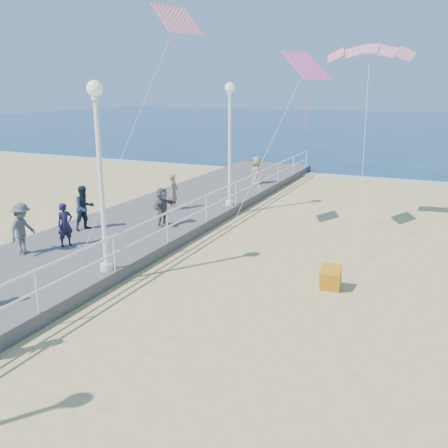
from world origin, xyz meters
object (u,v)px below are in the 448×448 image
at_px(beach_walker_c, 256,174).
at_px(spectator_2, 22,229).
at_px(spectator_0, 65,225).
at_px(box_kite, 330,280).
at_px(spectator_7, 84,208).
at_px(spectator_5, 163,207).
at_px(lamp_post_mid, 99,158).
at_px(spectator_6, 174,192).
at_px(lamp_post_far, 230,132).

bearing_deg(beach_walker_c, spectator_2, -37.47).
height_order(spectator_0, beach_walker_c, beach_walker_c).
xyz_separation_m(beach_walker_c, box_kite, (6.76, -12.14, -0.64)).
distance_m(spectator_0, spectator_7, 1.98).
relative_size(spectator_0, spectator_7, 0.89).
bearing_deg(spectator_2, box_kite, -86.99).
distance_m(spectator_2, beach_walker_c, 14.38).
height_order(spectator_2, box_kite, spectator_2).
distance_m(spectator_5, spectator_7, 2.87).
bearing_deg(lamp_post_mid, spectator_2, 177.92).
xyz_separation_m(spectator_5, spectator_6, (-0.89, 2.41, 0.05)).
xyz_separation_m(spectator_0, spectator_6, (0.75, 5.93, 0.05)).
bearing_deg(lamp_post_mid, spectator_0, 153.30).
xyz_separation_m(lamp_post_mid, box_kite, (6.08, 2.13, -3.36)).
distance_m(lamp_post_mid, beach_walker_c, 14.53).
height_order(lamp_post_mid, spectator_0, lamp_post_mid).
relative_size(spectator_6, box_kite, 2.61).
distance_m(lamp_post_far, spectator_0, 8.50).
bearing_deg(beach_walker_c, lamp_post_mid, -24.32).
bearing_deg(lamp_post_far, spectator_0, -108.78).
height_order(spectator_0, spectator_7, spectator_7).
bearing_deg(spectator_5, spectator_7, 129.46).
relative_size(lamp_post_mid, spectator_2, 3.22).
height_order(spectator_0, spectator_6, spectator_6).
bearing_deg(spectator_2, spectator_5, -35.16).
height_order(spectator_2, spectator_5, spectator_2).
distance_m(lamp_post_mid, spectator_5, 5.54).
xyz_separation_m(spectator_0, box_kite, (8.69, 0.81, -0.83)).
distance_m(lamp_post_mid, spectator_0, 3.87).
bearing_deg(spectator_6, beach_walker_c, -18.86).
xyz_separation_m(lamp_post_far, spectator_0, (-2.61, -7.69, -2.53)).
bearing_deg(box_kite, beach_walker_c, 113.91).
relative_size(lamp_post_far, beach_walker_c, 2.83).
xyz_separation_m(spectator_6, spectator_7, (-1.45, -4.08, 0.04)).
xyz_separation_m(lamp_post_mid, spectator_2, (-3.28, 0.12, -2.43)).
relative_size(spectator_2, beach_walker_c, 0.88).
bearing_deg(spectator_6, lamp_post_far, -56.04).
height_order(lamp_post_far, spectator_2, lamp_post_far).
bearing_deg(lamp_post_mid, spectator_6, 104.44).
bearing_deg(beach_walker_c, box_kite, 2.07).
distance_m(lamp_post_far, spectator_6, 3.56).
relative_size(lamp_post_mid, beach_walker_c, 2.83).
bearing_deg(spectator_5, spectator_2, 157.97).
distance_m(spectator_0, beach_walker_c, 13.09).
bearing_deg(spectator_5, spectator_0, 159.09).
relative_size(lamp_post_far, spectator_5, 3.61).
distance_m(spectator_0, spectator_2, 1.37).
bearing_deg(spectator_6, spectator_5, -169.04).
xyz_separation_m(spectator_6, beach_walker_c, (1.18, 7.02, -0.24)).
height_order(spectator_7, beach_walker_c, spectator_7).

